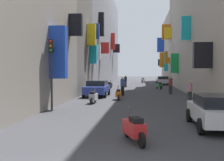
{
  "coord_description": "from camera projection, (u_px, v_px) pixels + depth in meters",
  "views": [
    {
      "loc": [
        0.56,
        -4.83,
        2.37
      ],
      "look_at": [
        -2.16,
        20.57,
        1.41
      ],
      "focal_mm": 45.18,
      "sensor_mm": 36.0,
      "label": 1
    }
  ],
  "objects": [
    {
      "name": "scooter_silver",
      "position": [
        93.0,
        97.0,
        19.95
      ],
      "size": [
        0.48,
        1.89,
        1.13
      ],
      "color": "#ADADB2",
      "rests_on": "ground"
    },
    {
      "name": "pedestrian_crossing",
      "position": [
        170.0,
        85.0,
        27.72
      ],
      "size": [
        0.52,
        0.52,
        1.77
      ],
      "color": "#2D2D2D",
      "rests_on": "ground"
    },
    {
      "name": "parked_car_silver",
      "position": [
        163.0,
        80.0,
        45.38
      ],
      "size": [
        2.01,
        4.04,
        1.34
      ],
      "color": "#B7B7BC",
      "rests_on": "ground"
    },
    {
      "name": "pedestrian_mid_street",
      "position": [
        126.0,
        81.0,
        38.47
      ],
      "size": [
        0.53,
        0.53,
        1.64
      ],
      "color": "#353535",
      "rests_on": "ground"
    },
    {
      "name": "scooter_orange",
      "position": [
        118.0,
        94.0,
        22.32
      ],
      "size": [
        0.56,
        1.89,
        1.13
      ],
      "color": "orange",
      "rests_on": "ground"
    },
    {
      "name": "scooter_white",
      "position": [
        143.0,
        80.0,
        51.71
      ],
      "size": [
        0.73,
        1.92,
        1.13
      ],
      "color": "silver",
      "rests_on": "ground"
    },
    {
      "name": "parked_car_white",
      "position": [
        216.0,
        110.0,
        11.43
      ],
      "size": [
        1.88,
        3.9,
        1.36
      ],
      "color": "white",
      "rests_on": "ground"
    },
    {
      "name": "scooter_red",
      "position": [
        134.0,
        128.0,
        9.21
      ],
      "size": [
        0.83,
        1.88,
        1.13
      ],
      "color": "red",
      "rests_on": "ground"
    },
    {
      "name": "scooter_black",
      "position": [
        110.0,
        85.0,
        35.54
      ],
      "size": [
        0.58,
        1.89,
        1.13
      ],
      "color": "black",
      "rests_on": "ground"
    },
    {
      "name": "traffic_light_near_corner",
      "position": [
        51.0,
        62.0,
        16.14
      ],
      "size": [
        0.26,
        0.34,
        4.11
      ],
      "color": "#2D2D2D",
      "rests_on": "ground"
    },
    {
      "name": "building_right_mid_b",
      "position": [
        181.0,
        51.0,
        54.67
      ],
      "size": [
        7.38,
        17.72,
        12.28
      ],
      "color": "#BCB29E",
      "rests_on": "ground"
    },
    {
      "name": "pedestrian_near_right",
      "position": [
        123.0,
        86.0,
        26.04
      ],
      "size": [
        0.46,
        0.46,
        1.78
      ],
      "color": "black",
      "rests_on": "ground"
    },
    {
      "name": "building_right_mid_a",
      "position": [
        190.0,
        31.0,
        43.69
      ],
      "size": [
        7.32,
        4.24,
        16.83
      ],
      "color": "#9E9384",
      "rests_on": "ground"
    },
    {
      "name": "pedestrian_near_left",
      "position": [
        190.0,
        91.0,
        20.72
      ],
      "size": [
        0.52,
        0.52,
        1.6
      ],
      "color": "#3D3D3D",
      "rests_on": "ground"
    },
    {
      "name": "scooter_green",
      "position": [
        159.0,
        85.0,
        34.78
      ],
      "size": [
        0.75,
        1.88,
        1.13
      ],
      "color": "#287F3D",
      "rests_on": "ground"
    },
    {
      "name": "parked_car_blue",
      "position": [
        97.0,
        88.0,
        25.34
      ],
      "size": [
        2.03,
        4.33,
        1.41
      ],
      "color": "navy",
      "rests_on": "ground"
    },
    {
      "name": "building_left_mid_a",
      "position": [
        56.0,
        16.0,
        28.05
      ],
      "size": [
        7.11,
        7.52,
        15.55
      ],
      "color": "slate",
      "rests_on": "ground"
    },
    {
      "name": "building_left_mid_b",
      "position": [
        92.0,
        37.0,
        48.44
      ],
      "size": [
        7.27,
        33.55,
        16.04
      ],
      "color": "gray",
      "rests_on": "ground"
    },
    {
      "name": "ground_plane",
      "position": [
        137.0,
        89.0,
        34.75
      ],
      "size": [
        140.0,
        140.0,
        0.0
      ],
      "primitive_type": "plane",
      "color": "#38383D"
    }
  ]
}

